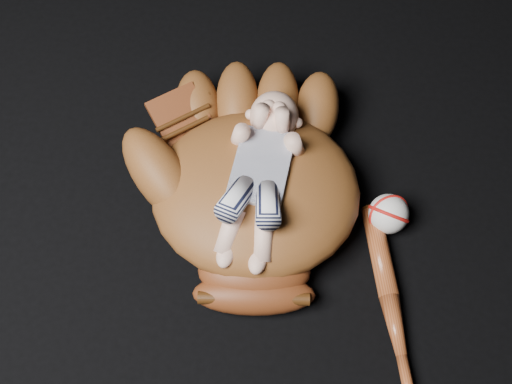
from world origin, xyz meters
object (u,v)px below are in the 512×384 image
baseball_glove (256,186)px  baseball_bat (392,309)px  newborn_baby (258,179)px  baseball (389,214)px

baseball_glove → baseball_bat: bearing=-40.2°
newborn_baby → baseball_bat: 0.33m
baseball_glove → newborn_baby: 0.05m
baseball_glove → baseball: bearing=-6.4°
newborn_baby → baseball_bat: size_ratio=0.88×
baseball_glove → baseball: size_ratio=7.21×
baseball_bat → baseball: 0.18m
baseball_bat → newborn_baby: bearing=145.7°
newborn_baby → baseball_bat: (0.25, -0.17, -0.11)m
baseball_glove → newborn_baby: newborn_baby is taller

